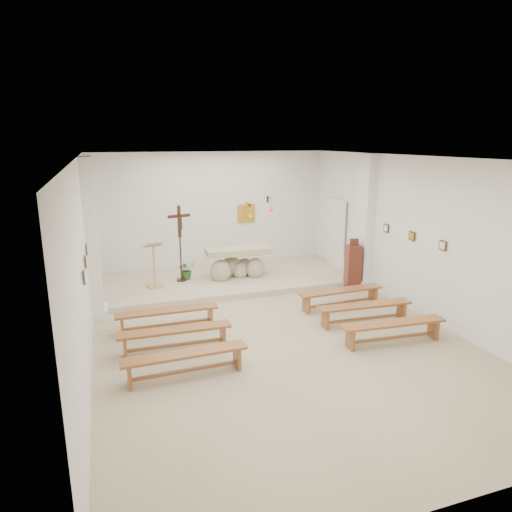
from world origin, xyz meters
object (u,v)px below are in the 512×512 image
object	(u,v)px
crucifix_stand	(180,238)
bench_left_third	(185,359)
bench_right_third	(393,327)
bench_left_second	(175,334)
donation_pedestal	(353,266)
altar	(237,265)
bench_right_front	(341,294)
bench_left_front	(167,315)
bench_right_second	(365,309)
lectern	(154,264)

from	to	relation	value
crucifix_stand	bench_left_third	distance (m)	5.04
bench_left_third	bench_right_third	xyz separation A→B (m)	(4.03, 0.00, 0.00)
bench_left_second	bench_left_third	size ratio (longest dim) A/B	1.00
donation_pedestal	bench_left_third	world-z (taller)	donation_pedestal
altar	bench_right_front	xyz separation A→B (m)	(1.73, -2.69, -0.16)
crucifix_stand	bench_right_third	bearing A→B (deg)	-69.38
bench_left_front	bench_right_third	xyz separation A→B (m)	(4.03, -2.05, 0.00)
donation_pedestal	bench_right_second	size ratio (longest dim) A/B	0.64
crucifix_stand	bench_left_front	distance (m)	3.09
donation_pedestal	bench_right_front	bearing A→B (deg)	-119.37
crucifix_stand	bench_left_second	distance (m)	4.05
bench_right_second	bench_left_second	bearing A→B (deg)	-176.80
altar	bench_right_second	distance (m)	4.10
altar	donation_pedestal	world-z (taller)	donation_pedestal
altar	bench_right_third	size ratio (longest dim) A/B	0.83
crucifix_stand	bench_left_front	xyz separation A→B (m)	(-0.78, -2.82, -0.99)
bench_right_front	bench_right_second	bearing A→B (deg)	-92.57
donation_pedestal	bench_left_second	bearing A→B (deg)	-145.48
bench_right_front	bench_left_second	size ratio (longest dim) A/B	1.00
lectern	bench_left_second	world-z (taller)	lectern
bench_right_front	bench_right_third	world-z (taller)	same
bench_right_second	bench_left_front	bearing A→B (deg)	168.90
altar	donation_pedestal	distance (m)	3.12
bench_right_third	bench_left_second	bearing A→B (deg)	169.35
bench_left_second	bench_left_third	world-z (taller)	same
bench_right_second	bench_right_third	bearing A→B (deg)	-86.80
altar	bench_right_front	distance (m)	3.20
altar	bench_right_front	world-z (taller)	altar
lectern	crucifix_stand	world-z (taller)	crucifix_stand
donation_pedestal	bench_left_second	size ratio (longest dim) A/B	0.64
bench_left_second	lectern	bearing A→B (deg)	90.75
lectern	crucifix_stand	xyz separation A→B (m)	(0.73, 0.31, 0.57)
altar	bench_left_second	world-z (taller)	altar
lectern	donation_pedestal	size ratio (longest dim) A/B	0.91
bench_left_second	bench_left_third	bearing A→B (deg)	-88.43
crucifix_stand	bench_right_front	size ratio (longest dim) A/B	0.97
bench_right_front	bench_right_third	size ratio (longest dim) A/B	1.00
lectern	bench_right_second	world-z (taller)	lectern
donation_pedestal	altar	bearing A→B (deg)	161.92
crucifix_stand	bench_left_second	xyz separation A→B (m)	(-0.78, -3.85, -0.99)
bench_left_second	bench_right_third	size ratio (longest dim) A/B	1.00
bench_right_front	bench_left_third	xyz separation A→B (m)	(-4.03, -2.05, 0.00)
bench_right_second	bench_left_third	xyz separation A→B (m)	(-4.03, -1.03, 0.00)
bench_left_third	bench_right_third	world-z (taller)	same
bench_left_second	bench_right_second	xyz separation A→B (m)	(4.03, 0.00, 0.00)
bench_left_third	bench_right_third	bearing A→B (deg)	-1.92
lectern	bench_left_second	size ratio (longest dim) A/B	0.58
bench_left_front	bench_right_third	size ratio (longest dim) A/B	0.99
altar	bench_left_second	bearing A→B (deg)	-119.86
altar	bench_right_front	size ratio (longest dim) A/B	0.83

